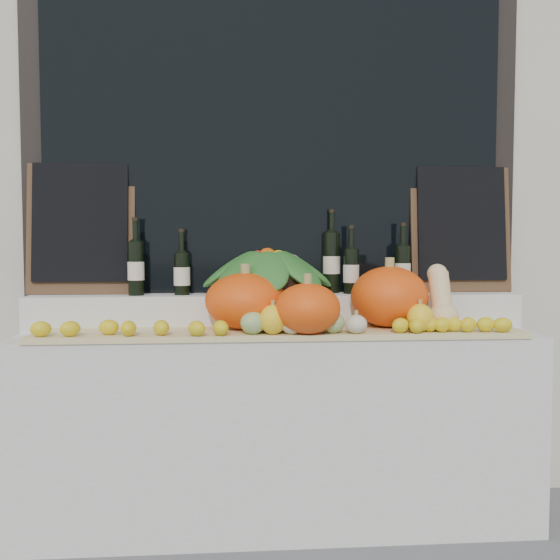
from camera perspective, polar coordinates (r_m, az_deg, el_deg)
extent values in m
cube|color=beige|center=(3.66, -1.03, 18.77)|extent=(7.00, 0.90, 4.50)
cube|color=black|center=(3.14, -0.52, 14.76)|extent=(2.40, 0.04, 2.10)
cube|color=black|center=(3.11, -0.48, 14.87)|extent=(2.20, 0.02, 2.00)
cube|color=silver|center=(2.93, -0.12, -13.31)|extent=(2.30, 0.55, 0.88)
cube|color=silver|center=(2.97, -0.34, -2.82)|extent=(2.30, 0.25, 0.16)
cube|color=tan|center=(2.71, 0.08, -4.87)|extent=(2.10, 0.32, 0.02)
ellipsoid|color=#F9520D|center=(2.74, -3.17, -1.93)|extent=(0.44, 0.44, 0.25)
ellipsoid|color=#F9520D|center=(2.84, 9.96, -1.51)|extent=(0.46, 0.46, 0.27)
ellipsoid|color=#F9520D|center=(2.59, 2.53, -2.62)|extent=(0.35, 0.35, 0.21)
ellipsoid|color=#ECC58B|center=(2.80, 14.72, -3.22)|extent=(0.13, 0.13, 0.12)
cylinder|color=#ECC58B|center=(2.84, 14.42, -0.91)|extent=(0.09, 0.14, 0.18)
sphere|color=#ECC58B|center=(2.87, 14.18, 0.55)|extent=(0.09, 0.09, 0.09)
ellipsoid|color=#2E6A1F|center=(2.63, 4.81, -3.90)|extent=(0.10, 0.10, 0.09)
cylinder|color=#958951|center=(2.62, 4.81, -2.71)|extent=(0.02, 0.02, 0.02)
ellipsoid|color=#2E6A1F|center=(2.59, -2.50, -3.93)|extent=(0.10, 0.10, 0.09)
cylinder|color=#958951|center=(2.58, -2.50, -2.65)|extent=(0.02, 0.02, 0.02)
ellipsoid|color=beige|center=(2.59, 1.13, -4.07)|extent=(0.10, 0.10, 0.08)
cylinder|color=#958951|center=(2.58, 1.13, -2.94)|extent=(0.02, 0.02, 0.02)
ellipsoid|color=yellow|center=(2.58, -0.66, -3.64)|extent=(0.11, 0.11, 0.12)
cylinder|color=#958951|center=(2.57, -0.66, -2.04)|extent=(0.02, 0.02, 0.02)
ellipsoid|color=beige|center=(2.63, 6.97, -4.02)|extent=(0.09, 0.09, 0.08)
cylinder|color=#958951|center=(2.62, 6.98, -2.93)|extent=(0.02, 0.02, 0.02)
ellipsoid|color=yellow|center=(2.73, 12.67, -3.38)|extent=(0.11, 0.11, 0.12)
cylinder|color=#958951|center=(2.72, 12.69, -1.90)|extent=(0.02, 0.02, 0.02)
cylinder|color=black|center=(2.94, -1.15, -0.35)|extent=(0.43, 0.43, 0.10)
cylinder|color=black|center=(2.95, -13.03, 1.01)|extent=(0.07, 0.07, 0.25)
cylinder|color=black|center=(2.95, -13.08, 4.37)|extent=(0.03, 0.03, 0.10)
cylinder|color=beige|center=(2.96, -13.03, 0.82)|extent=(0.08, 0.08, 0.08)
cylinder|color=black|center=(2.95, -13.09, 5.45)|extent=(0.03, 0.03, 0.02)
cylinder|color=black|center=(2.95, -8.96, 0.54)|extent=(0.07, 0.07, 0.19)
cylinder|color=black|center=(2.94, -8.99, 3.40)|extent=(0.03, 0.03, 0.10)
cylinder|color=beige|center=(2.95, -8.96, 0.34)|extent=(0.08, 0.08, 0.08)
cylinder|color=black|center=(2.94, -9.00, 4.49)|extent=(0.03, 0.03, 0.02)
cylinder|color=black|center=(3.04, 4.73, 1.57)|extent=(0.08, 0.08, 0.29)
cylinder|color=black|center=(3.04, 4.75, 5.25)|extent=(0.03, 0.03, 0.10)
cylinder|color=beige|center=(3.04, 4.73, 1.38)|extent=(0.08, 0.08, 0.08)
cylinder|color=black|center=(3.04, 4.76, 6.31)|extent=(0.03, 0.03, 0.02)
cylinder|color=black|center=(2.99, 6.52, 0.78)|extent=(0.07, 0.07, 0.21)
cylinder|color=black|center=(2.99, 6.54, 3.77)|extent=(0.03, 0.03, 0.10)
cylinder|color=beige|center=(2.99, 6.52, 0.59)|extent=(0.08, 0.08, 0.08)
cylinder|color=black|center=(2.99, 6.55, 4.84)|extent=(0.03, 0.03, 0.02)
cylinder|color=black|center=(3.06, 11.15, 0.92)|extent=(0.07, 0.07, 0.23)
cylinder|color=black|center=(3.06, 11.19, 3.96)|extent=(0.03, 0.03, 0.10)
cylinder|color=beige|center=(3.06, 11.15, 0.73)|extent=(0.08, 0.08, 0.08)
cylinder|color=black|center=(3.06, 11.20, 5.01)|extent=(0.03, 0.03, 0.02)
cube|color=#4C331E|center=(3.10, -17.72, 4.48)|extent=(0.50, 0.09, 0.62)
cube|color=black|center=(3.08, -17.80, 5.04)|extent=(0.44, 0.08, 0.56)
cube|color=#4C331E|center=(3.22, 16.16, 4.46)|extent=(0.50, 0.09, 0.62)
cube|color=black|center=(3.21, 16.27, 5.00)|extent=(0.44, 0.08, 0.56)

